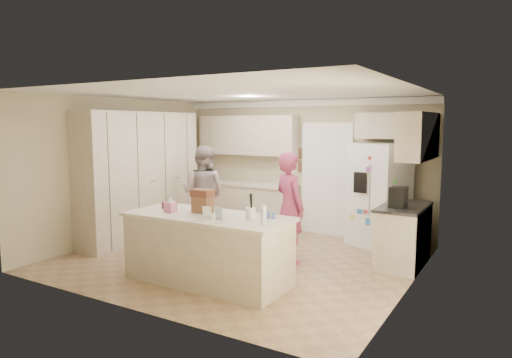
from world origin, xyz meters
The scene contains 41 objects.
floor centered at (0.00, 0.00, -0.01)m, with size 5.20×4.60×0.02m, color #987855.
ceiling centered at (0.00, 0.00, 2.61)m, with size 5.20×4.60×0.02m, color white.
wall_back centered at (0.00, 2.31, 1.30)m, with size 5.20×0.02×2.60m, color #BCB08A.
wall_front centered at (0.00, -2.31, 1.30)m, with size 5.20×0.02×2.60m, color #BCB08A.
wall_left centered at (-2.61, 0.00, 1.30)m, with size 0.02×4.60×2.60m, color #BCB08A.
wall_right centered at (2.61, 0.00, 1.30)m, with size 0.02×4.60×2.60m, color #BCB08A.
crown_back centered at (0.00, 2.26, 2.53)m, with size 5.20×0.08×0.12m, color white.
pantry_bank centered at (-2.30, 0.20, 1.18)m, with size 0.60×2.60×2.35m, color beige.
back_base_cab centered at (-1.15, 2.00, 0.44)m, with size 2.20×0.60×0.88m, color beige.
back_countertop centered at (-1.15, 1.99, 0.90)m, with size 2.24×0.63×0.04m, color beige.
back_upper_cab centered at (-1.15, 2.12, 1.90)m, with size 2.20×0.35×0.80m, color beige.
doorway_opening centered at (0.55, 2.28, 1.05)m, with size 0.90×0.06×2.10m, color black.
doorway_casing centered at (0.55, 2.24, 1.05)m, with size 1.02×0.03×2.22m, color white.
wall_frame_upper centered at (0.02, 2.27, 1.55)m, with size 0.15×0.02×0.20m, color brown.
wall_frame_lower centered at (0.02, 2.27, 1.28)m, with size 0.15×0.02×0.20m, color brown.
refrigerator centered at (1.66, 1.89, 0.90)m, with size 0.90×0.70×1.80m, color white.
fridge_seam centered at (1.66, 1.53, 0.90)m, with size 0.01×0.02×1.78m, color gray.
fridge_dispenser centered at (1.44, 1.52, 1.15)m, with size 0.22×0.03×0.35m, color black.
fridge_handle_l centered at (1.61, 1.52, 1.05)m, with size 0.02×0.02×0.85m, color silver.
fridge_handle_r centered at (1.71, 1.52, 1.05)m, with size 0.02×0.02×0.85m, color silver.
over_fridge_cab centered at (1.65, 2.12, 2.10)m, with size 0.95×0.35×0.45m, color beige.
right_base_cab centered at (2.30, 1.00, 0.44)m, with size 0.60×1.20×0.88m, color beige.
right_countertop centered at (2.29, 1.00, 0.90)m, with size 0.63×1.24×0.04m, color #2D2B28.
right_upper_cab centered at (2.43, 1.20, 1.95)m, with size 0.35×1.50×0.70m, color beige.
coffee_maker centered at (2.25, 0.80, 1.07)m, with size 0.22×0.28×0.30m, color black.
island_base centered at (0.20, -1.10, 0.44)m, with size 2.20×0.90×0.88m, color beige.
island_top centered at (0.20, -1.10, 0.90)m, with size 2.28×0.96×0.05m, color beige.
utensil_crock centered at (0.85, -1.05, 1.00)m, with size 0.13×0.13×0.15m, color white.
tissue_box centered at (-0.35, -1.20, 1.00)m, with size 0.13×0.13×0.14m, color pink.
tissue_plume centered at (-0.35, -1.20, 1.10)m, with size 0.08×0.08×0.08m, color white.
dollhouse_body centered at (0.05, -1.00, 1.04)m, with size 0.26×0.18×0.22m, color brown.
dollhouse_roof centered at (0.05, -1.00, 1.20)m, with size 0.28×0.20×0.10m, color #592D1E.
jam_jar centered at (-0.60, -1.05, 0.97)m, with size 0.07×0.07×0.09m, color #59263F.
greeting_card_a centered at (0.35, -1.30, 1.01)m, with size 0.12×0.01×0.16m, color white.
greeting_card_b centered at (0.50, -1.25, 1.01)m, with size 0.12×0.01×0.16m, color silver.
water_bottle centered at (1.15, -1.25, 1.04)m, with size 0.07×0.07×0.24m, color silver.
shaker_salt centered at (1.02, -0.88, 0.97)m, with size 0.05×0.05×0.09m, color #475AA2.
shaker_pepper centered at (1.09, -0.88, 0.97)m, with size 0.05×0.05×0.09m, color #475AA2.
teen_boy centered at (-1.24, 0.72, 0.87)m, with size 0.85×0.66×1.74m, color gray.
teen_girl centered at (0.73, 0.29, 0.85)m, with size 0.62×0.41×1.71m, color #B83B4A.
fridge_magnets centered at (1.66, 1.53, 0.90)m, with size 0.76×0.02×1.44m, color tan, non-canonical shape.
Camera 1 is at (3.81, -5.91, 2.13)m, focal length 32.00 mm.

